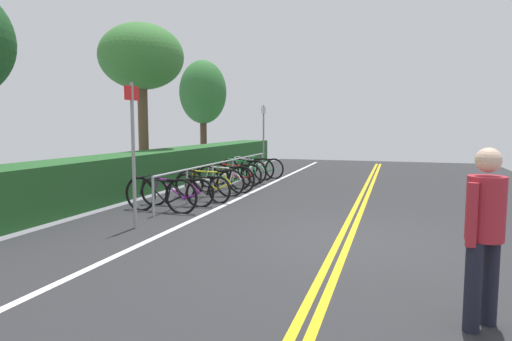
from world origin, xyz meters
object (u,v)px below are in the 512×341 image
(bike_rack, at_px, (223,168))
(tree_far_right, at_px, (203,93))
(bicycle_5, at_px, (224,177))
(pedestrian, at_px, (485,227))
(bicycle_2, at_px, (202,188))
(bicycle_6, at_px, (235,174))
(bicycle_8, at_px, (249,168))
(bicycle_3, at_px, (210,183))
(bicycle_4, at_px, (223,179))
(bicycle_9, at_px, (261,168))
(bicycle_1, at_px, (177,192))
(bicycle_7, at_px, (242,171))
(tree_mid, at_px, (141,58))
(sign_post_far, at_px, (264,133))
(bicycle_0, at_px, (161,195))
(sign_post_near, at_px, (133,142))

(bike_rack, distance_m, tree_far_right, 9.31)
(bicycle_5, height_order, pedestrian, pedestrian)
(bicycle_2, bearing_deg, pedestrian, -135.91)
(bicycle_6, xyz_separation_m, bicycle_8, (1.45, 0.04, 0.04))
(bicycle_3, distance_m, bicycle_4, 0.74)
(bicycle_9, relative_size, tree_far_right, 0.35)
(bicycle_6, distance_m, bicycle_9, 2.08)
(bike_rack, bearing_deg, bicycle_1, 177.95)
(bicycle_8, xyz_separation_m, pedestrian, (-9.55, -5.38, 0.55))
(bicycle_6, xyz_separation_m, bicycle_7, (0.66, -0.01, 0.03))
(bicycle_3, bearing_deg, pedestrian, -138.83)
(bicycle_4, distance_m, bicycle_8, 2.89)
(bicycle_5, distance_m, bicycle_6, 0.69)
(bike_rack, bearing_deg, bicycle_9, -2.73)
(bicycle_7, xyz_separation_m, pedestrian, (-8.76, -5.32, 0.55))
(bicycle_6, xyz_separation_m, tree_mid, (0.15, 3.18, 3.57))
(bicycle_2, height_order, bicycle_9, bicycle_9)
(bicycle_1, relative_size, bicycle_4, 1.00)
(bicycle_6, bearing_deg, sign_post_far, 1.39)
(bicycle_3, xyz_separation_m, bicycle_9, (4.23, -0.06, -0.01))
(bicycle_0, height_order, bicycle_9, bicycle_0)
(bike_rack, relative_size, bicycle_3, 4.43)
(bicycle_9, height_order, tree_mid, tree_mid)
(bicycle_3, relative_size, bicycle_5, 1.01)
(bicycle_2, relative_size, bicycle_4, 0.95)
(bicycle_6, height_order, pedestrian, pedestrian)
(sign_post_near, bearing_deg, tree_far_right, 19.20)
(bike_rack, height_order, pedestrian, pedestrian)
(bicycle_0, xyz_separation_m, bicycle_7, (4.96, -0.06, 0.00))
(bicycle_9, bearing_deg, bicycle_5, 174.29)
(bicycle_9, bearing_deg, bicycle_2, -179.96)
(bike_rack, relative_size, bicycle_2, 4.48)
(bicycle_3, bearing_deg, bicycle_6, 3.92)
(pedestrian, bearing_deg, tree_far_right, 32.31)
(bicycle_4, xyz_separation_m, bicycle_7, (2.09, 0.20, 0.00))
(bicycle_5, bearing_deg, pedestrian, -143.94)
(tree_mid, bearing_deg, bike_rack, -110.45)
(sign_post_far, bearing_deg, bicycle_3, -177.61)
(bicycle_8, bearing_deg, bike_rack, -177.69)
(bicycle_1, distance_m, bicycle_5, 2.91)
(bicycle_7, xyz_separation_m, sign_post_near, (-6.37, -0.25, 1.14))
(bicycle_4, height_order, bicycle_5, bicycle_4)
(bicycle_2, relative_size, tree_far_right, 0.35)
(sign_post_far, relative_size, tree_mid, 0.51)
(bicycle_5, bearing_deg, bicycle_1, -179.31)
(bicycle_3, distance_m, bicycle_9, 4.23)
(bicycle_2, relative_size, bicycle_7, 0.96)
(pedestrian, bearing_deg, bicycle_5, 36.06)
(tree_far_right, bearing_deg, bicycle_5, -151.73)
(bicycle_0, distance_m, bicycle_1, 0.70)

